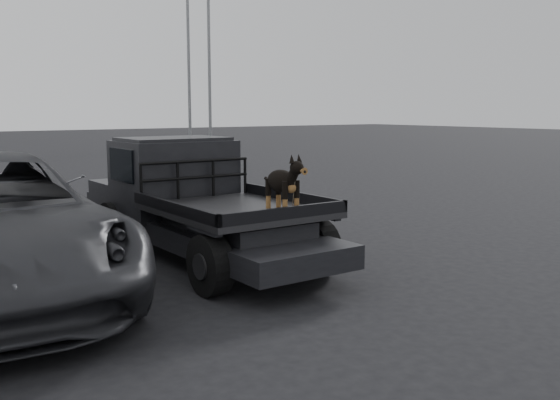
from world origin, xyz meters
TOP-DOWN VIEW (x-y plane):
  - ground at (0.00, 0.00)m, footprint 120.00×120.00m
  - flatbed_ute at (-0.18, 1.35)m, footprint 2.00×5.40m
  - ute_cab at (-0.18, 2.30)m, footprint 1.72×1.30m
  - headache_rack at (-0.18, 1.55)m, footprint 1.80×0.08m
  - dog at (-0.03, -0.48)m, footprint 0.32×0.60m
  - floodlight_mid at (13.66, 25.94)m, footprint 1.08×0.28m
  - floodlight_far at (12.89, 27.06)m, footprint 1.08×0.28m

SIDE VIEW (x-z plane):
  - ground at x=0.00m, z-range 0.00..0.00m
  - flatbed_ute at x=-0.18m, z-range 0.00..0.92m
  - headache_rack at x=-0.18m, z-range 0.92..1.47m
  - dog at x=-0.03m, z-range 0.92..1.66m
  - ute_cab at x=-0.18m, z-range 0.92..1.80m
  - floodlight_mid at x=13.66m, z-range 0.59..12.35m
  - floodlight_far at x=12.89m, z-range 0.61..16.09m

